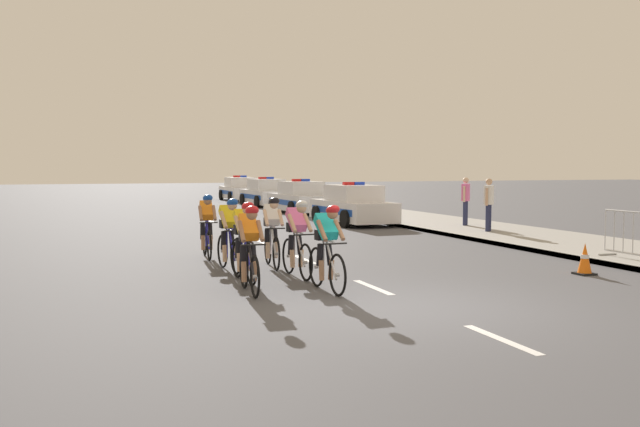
{
  "coord_description": "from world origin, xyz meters",
  "views": [
    {
      "loc": [
        -5.04,
        -9.48,
        2.19
      ],
      "look_at": [
        0.25,
        5.5,
        1.1
      ],
      "focal_mm": 39.01,
      "sensor_mm": 36.0,
      "label": 1
    }
  ],
  "objects_px": {
    "police_car_third": "(266,194)",
    "police_car_furthest": "(240,190)",
    "cyclist_lead": "(249,248)",
    "spectator_middle": "(466,198)",
    "police_car_nearest": "(353,206)",
    "cyclist_sixth": "(272,231)",
    "traffic_cone_near": "(585,259)",
    "cyclist_third": "(244,240)",
    "police_car_second": "(300,199)",
    "cyclist_fifth": "(229,234)",
    "cyclist_seventh": "(207,225)",
    "cyclist_second": "(327,247)",
    "spectator_closest": "(489,201)",
    "cyclist_fourth": "(297,238)"
  },
  "relations": [
    {
      "from": "cyclist_third",
      "to": "police_car_second",
      "type": "height_order",
      "value": "police_car_second"
    },
    {
      "from": "cyclist_sixth",
      "to": "spectator_closest",
      "type": "distance_m",
      "value": 9.53
    },
    {
      "from": "cyclist_sixth",
      "to": "traffic_cone_near",
      "type": "relative_size",
      "value": 2.69
    },
    {
      "from": "police_car_furthest",
      "to": "traffic_cone_near",
      "type": "bearing_deg",
      "value": -90.32
    },
    {
      "from": "traffic_cone_near",
      "to": "spectator_closest",
      "type": "height_order",
      "value": "spectator_closest"
    },
    {
      "from": "cyclist_lead",
      "to": "cyclist_sixth",
      "type": "xyz_separation_m",
      "value": [
        1.18,
        2.8,
        0.0
      ]
    },
    {
      "from": "cyclist_sixth",
      "to": "police_car_third",
      "type": "distance_m",
      "value": 23.15
    },
    {
      "from": "police_car_furthest",
      "to": "traffic_cone_near",
      "type": "distance_m",
      "value": 31.79
    },
    {
      "from": "cyclist_lead",
      "to": "cyclist_sixth",
      "type": "height_order",
      "value": "same"
    },
    {
      "from": "cyclist_second",
      "to": "traffic_cone_near",
      "type": "height_order",
      "value": "cyclist_second"
    },
    {
      "from": "cyclist_fifth",
      "to": "cyclist_seventh",
      "type": "bearing_deg",
      "value": 92.02
    },
    {
      "from": "cyclist_seventh",
      "to": "spectator_closest",
      "type": "bearing_deg",
      "value": 15.33
    },
    {
      "from": "cyclist_second",
      "to": "cyclist_seventh",
      "type": "bearing_deg",
      "value": 103.21
    },
    {
      "from": "police_car_furthest",
      "to": "cyclist_fourth",
      "type": "bearing_deg",
      "value": -100.79
    },
    {
      "from": "police_car_nearest",
      "to": "police_car_third",
      "type": "distance_m",
      "value": 12.6
    },
    {
      "from": "cyclist_fifth",
      "to": "traffic_cone_near",
      "type": "xyz_separation_m",
      "value": [
        6.66,
        -2.85,
        -0.48
      ]
    },
    {
      "from": "police_car_nearest",
      "to": "police_car_third",
      "type": "bearing_deg",
      "value": 90.0
    },
    {
      "from": "police_car_furthest",
      "to": "police_car_nearest",
      "type": "bearing_deg",
      "value": -90.0
    },
    {
      "from": "cyclist_third",
      "to": "police_car_furthest",
      "type": "relative_size",
      "value": 0.39
    },
    {
      "from": "cyclist_third",
      "to": "police_car_third",
      "type": "xyz_separation_m",
      "value": [
        6.85,
        24.0,
        -0.11
      ]
    },
    {
      "from": "police_car_nearest",
      "to": "cyclist_second",
      "type": "bearing_deg",
      "value": -113.97
    },
    {
      "from": "spectator_middle",
      "to": "cyclist_fifth",
      "type": "bearing_deg",
      "value": -144.81
    },
    {
      "from": "cyclist_third",
      "to": "cyclist_fifth",
      "type": "bearing_deg",
      "value": 89.55
    },
    {
      "from": "cyclist_fifth",
      "to": "police_car_second",
      "type": "height_order",
      "value": "police_car_second"
    },
    {
      "from": "traffic_cone_near",
      "to": "spectator_closest",
      "type": "relative_size",
      "value": 0.38
    },
    {
      "from": "cyclist_fourth",
      "to": "police_car_furthest",
      "type": "relative_size",
      "value": 0.39
    },
    {
      "from": "cyclist_fifth",
      "to": "cyclist_second",
      "type": "bearing_deg",
      "value": -69.03
    },
    {
      "from": "cyclist_third",
      "to": "spectator_middle",
      "type": "height_order",
      "value": "spectator_middle"
    },
    {
      "from": "cyclist_fourth",
      "to": "cyclist_third",
      "type": "bearing_deg",
      "value": -172.41
    },
    {
      "from": "cyclist_lead",
      "to": "spectator_middle",
      "type": "distance_m",
      "value": 13.87
    },
    {
      "from": "cyclist_second",
      "to": "traffic_cone_near",
      "type": "xyz_separation_m",
      "value": [
        5.55,
        0.05,
        -0.48
      ]
    },
    {
      "from": "cyclist_lead",
      "to": "traffic_cone_near",
      "type": "xyz_separation_m",
      "value": [
        6.86,
        -0.25,
        -0.48
      ]
    },
    {
      "from": "cyclist_second",
      "to": "police_car_nearest",
      "type": "height_order",
      "value": "police_car_nearest"
    },
    {
      "from": "police_car_nearest",
      "to": "spectator_middle",
      "type": "bearing_deg",
      "value": -45.31
    },
    {
      "from": "police_car_third",
      "to": "police_car_furthest",
      "type": "distance_m",
      "value": 6.35
    },
    {
      "from": "cyclist_seventh",
      "to": "spectator_closest",
      "type": "relative_size",
      "value": 1.03
    },
    {
      "from": "cyclist_sixth",
      "to": "cyclist_fourth",
      "type": "bearing_deg",
      "value": -85.93
    },
    {
      "from": "cyclist_fifth",
      "to": "traffic_cone_near",
      "type": "bearing_deg",
      "value": -23.16
    },
    {
      "from": "traffic_cone_near",
      "to": "police_car_second",
      "type": "bearing_deg",
      "value": 89.47
    },
    {
      "from": "traffic_cone_near",
      "to": "cyclist_seventh",
      "type": "bearing_deg",
      "value": 143.37
    },
    {
      "from": "cyclist_fifth",
      "to": "police_car_second",
      "type": "relative_size",
      "value": 0.38
    },
    {
      "from": "police_car_second",
      "to": "cyclist_sixth",
      "type": "bearing_deg",
      "value": -109.85
    },
    {
      "from": "cyclist_lead",
      "to": "police_car_second",
      "type": "relative_size",
      "value": 0.38
    },
    {
      "from": "cyclist_fourth",
      "to": "police_car_third",
      "type": "xyz_separation_m",
      "value": [
        5.76,
        23.85,
        -0.11
      ]
    },
    {
      "from": "cyclist_second",
      "to": "cyclist_seventh",
      "type": "relative_size",
      "value": 1.0
    },
    {
      "from": "cyclist_lead",
      "to": "police_car_nearest",
      "type": "relative_size",
      "value": 0.38
    },
    {
      "from": "cyclist_second",
      "to": "police_car_third",
      "type": "bearing_deg",
      "value": 77.33
    },
    {
      "from": "cyclist_fourth",
      "to": "cyclist_seventh",
      "type": "xyz_separation_m",
      "value": [
        -1.16,
        3.42,
        0.0
      ]
    },
    {
      "from": "cyclist_fifth",
      "to": "traffic_cone_near",
      "type": "height_order",
      "value": "cyclist_fifth"
    },
    {
      "from": "cyclist_lead",
      "to": "police_car_furthest",
      "type": "xyz_separation_m",
      "value": [
        7.04,
        31.54,
        -0.11
      ]
    }
  ]
}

